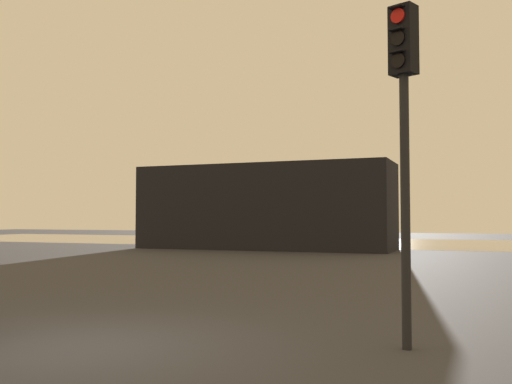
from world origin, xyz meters
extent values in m
plane|color=#333338|center=(0.00, 0.00, 0.00)|extent=(120.00, 120.00, 0.00)
cube|color=gray|center=(0.00, 32.70, 0.00)|extent=(80.00, 16.00, 0.01)
cube|color=black|center=(-6.09, 22.70, 2.25)|extent=(13.66, 4.00, 4.49)
cylinder|color=black|center=(3.96, 1.49, 1.75)|extent=(0.12, 0.12, 3.51)
cube|color=black|center=(3.96, 1.49, 3.96)|extent=(0.39, 0.34, 0.90)
cylinder|color=red|center=(3.91, 1.37, 4.25)|extent=(0.19, 0.10, 0.19)
cube|color=black|center=(3.90, 1.35, 4.36)|extent=(0.22, 0.18, 0.02)
cylinder|color=black|center=(3.91, 1.37, 3.96)|extent=(0.19, 0.10, 0.19)
cube|color=black|center=(3.90, 1.35, 4.07)|extent=(0.22, 0.18, 0.02)
cylinder|color=black|center=(3.91, 1.37, 3.67)|extent=(0.19, 0.10, 0.19)
cube|color=black|center=(3.90, 1.35, 3.78)|extent=(0.22, 0.18, 0.02)
camera|label=1|loc=(4.89, -5.97, 1.66)|focal=40.00mm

